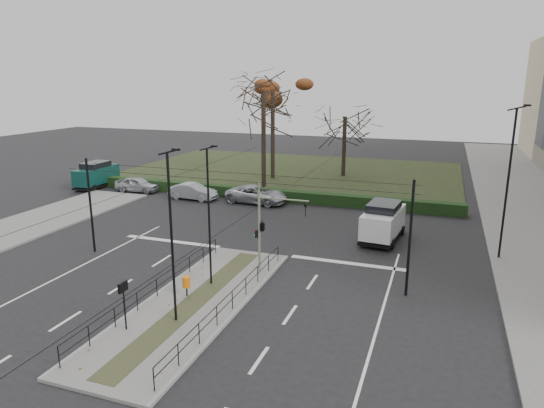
{
  "coord_description": "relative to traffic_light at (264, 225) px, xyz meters",
  "views": [
    {
      "loc": [
        10.81,
        -21.62,
        10.61
      ],
      "look_at": [
        1.1,
        5.62,
        3.17
      ],
      "focal_mm": 32.0,
      "sensor_mm": 36.0,
      "label": 1
    }
  ],
  "objects": [
    {
      "name": "bare_tree_near",
      "position": [
        -7.42,
        19.76,
        6.11
      ],
      "size": [
        6.33,
        6.33,
        12.66
      ],
      "color": "black",
      "rests_on": "park"
    },
    {
      "name": "ground",
      "position": [
        -1.77,
        -2.37,
        -2.81
      ],
      "size": [
        140.0,
        140.0,
        0.0
      ],
      "primitive_type": "plane",
      "color": "black",
      "rests_on": "ground"
    },
    {
      "name": "park",
      "position": [
        -7.77,
        29.63,
        -2.76
      ],
      "size": [
        38.0,
        26.0,
        0.1
      ],
      "primitive_type": "cube",
      "color": "black",
      "rests_on": "ground"
    },
    {
      "name": "rust_tree",
      "position": [
        -8.49,
        25.42,
        6.65
      ],
      "size": [
        8.45,
        8.45,
        12.34
      ],
      "color": "black",
      "rests_on": "park"
    },
    {
      "name": "litter_bin",
      "position": [
        -2.45,
        -4.42,
        -1.95
      ],
      "size": [
        0.39,
        0.39,
        1.01
      ],
      "color": "black",
      "rests_on": "median_island"
    },
    {
      "name": "streetlamp_sidewalk",
      "position": [
        12.75,
        6.76,
        1.97
      ],
      "size": [
        0.76,
        0.16,
        9.13
      ],
      "color": "black",
      "rests_on": "sidewalk_east"
    },
    {
      "name": "hedge",
      "position": [
        -7.77,
        16.23,
        -2.31
      ],
      "size": [
        38.0,
        1.0,
        1.0
      ],
      "primitive_type": "cube",
      "color": "black",
      "rests_on": "ground"
    },
    {
      "name": "streetlamp_median_far",
      "position": [
        -1.96,
        -2.68,
        1.07
      ],
      "size": [
        0.61,
        0.13,
        7.36
      ],
      "color": "black",
      "rests_on": "median_island"
    },
    {
      "name": "streetlamp_median_near",
      "position": [
        -1.64,
        -6.84,
        1.28
      ],
      "size": [
        0.65,
        0.13,
        7.76
      ],
      "color": "black",
      "rests_on": "median_island"
    },
    {
      "name": "median_island",
      "position": [
        -1.77,
        -4.87,
        -2.74
      ],
      "size": [
        4.4,
        15.0,
        0.14
      ],
      "primitive_type": "cube",
      "color": "#62605E",
      "rests_on": "ground"
    },
    {
      "name": "parked_car_second",
      "position": [
        -12.17,
        14.04,
        -2.08
      ],
      "size": [
        4.51,
        1.69,
        1.47
      ],
      "primitive_type": "imported",
      "rotation": [
        0.0,
        0.0,
        1.54
      ],
      "color": "#A4A7AB",
      "rests_on": "ground"
    },
    {
      "name": "sidewalk_east",
      "position": [
        16.23,
        19.63,
        -2.74
      ],
      "size": [
        8.0,
        90.0,
        0.14
      ],
      "primitive_type": "cube",
      "color": "#62605E",
      "rests_on": "ground"
    },
    {
      "name": "traffic_light",
      "position": [
        0.0,
        0.0,
        0.0
      ],
      "size": [
        3.12,
        1.76,
        4.59
      ],
      "color": "slate",
      "rests_on": "median_island"
    },
    {
      "name": "parked_car_fourth",
      "position": [
        -6.21,
        14.8,
        -2.05
      ],
      "size": [
        5.66,
        2.92,
        1.53
      ],
      "primitive_type": "imported",
      "rotation": [
        0.0,
        0.0,
        1.5
      ],
      "color": "#A4A7AB",
      "rests_on": "ground"
    },
    {
      "name": "green_van",
      "position": [
        -23.78,
        15.28,
        -1.47
      ],
      "size": [
        2.22,
        5.27,
        2.6
      ],
      "color": "#0C3530",
      "rests_on": "ground"
    },
    {
      "name": "info_panel",
      "position": [
        -3.27,
        -8.27,
        -0.95
      ],
      "size": [
        0.12,
        0.57,
        2.19
      ],
      "color": "black",
      "rests_on": "median_island"
    },
    {
      "name": "parked_car_first",
      "position": [
        -18.76,
        14.96,
        -2.08
      ],
      "size": [
        4.45,
        2.07,
        1.47
      ],
      "primitive_type": "imported",
      "rotation": [
        0.0,
        0.0,
        1.65
      ],
      "color": "#A4A7AB",
      "rests_on": "ground"
    },
    {
      "name": "catenary",
      "position": [
        -1.77,
        -0.76,
        0.61
      ],
      "size": [
        20.0,
        34.0,
        6.0
      ],
      "color": "black",
      "rests_on": "ground"
    },
    {
      "name": "median_railing",
      "position": [
        -1.77,
        -4.97,
        -1.84
      ],
      "size": [
        4.14,
        13.24,
        0.92
      ],
      "color": "black",
      "rests_on": "median_island"
    },
    {
      "name": "bare_tree_center",
      "position": [
        -1.47,
        29.41,
        3.38
      ],
      "size": [
        6.95,
        6.95,
        8.74
      ],
      "color": "black",
      "rests_on": "park"
    },
    {
      "name": "white_van",
      "position": [
        5.57,
        8.17,
        -1.46
      ],
      "size": [
        2.67,
        5.18,
        2.61
      ],
      "color": "silver",
      "rests_on": "ground"
    }
  ]
}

